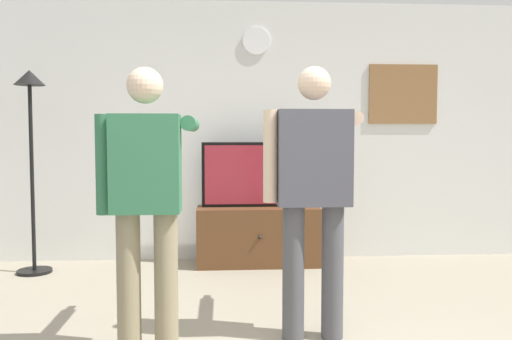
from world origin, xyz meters
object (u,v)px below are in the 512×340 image
tv_stand (258,236)px  person_standing_nearer_lamp (147,194)px  wall_clock (256,41)px  floor_lamp (31,129)px  television (258,174)px  framed_picture (403,94)px  person_standing_nearer_couch (313,184)px

tv_stand → person_standing_nearer_lamp: person_standing_nearer_lamp is taller
wall_clock → floor_lamp: size_ratio=0.15×
television → framed_picture: size_ratio=1.53×
television → person_standing_nearer_couch: bearing=-83.9°
framed_picture → television: bearing=-171.0°
tv_stand → wall_clock: wall_clock is taller
tv_stand → wall_clock: size_ratio=4.34×
wall_clock → floor_lamp: wall_clock is taller
tv_stand → floor_lamp: bearing=-175.3°
wall_clock → person_standing_nearer_lamp: bearing=-108.4°
television → person_standing_nearer_lamp: 2.33m
tv_stand → framed_picture: framed_picture is taller
wall_clock → floor_lamp: (-2.15, -0.47, -0.92)m
tv_stand → floor_lamp: (-2.15, -0.18, 1.08)m
person_standing_nearer_lamp → framed_picture: bearing=45.7°
wall_clock → tv_stand: bearing=-90.0°
tv_stand → wall_clock: 2.02m
wall_clock → person_standing_nearer_couch: bearing=-84.6°
wall_clock → person_standing_nearer_lamp: (-0.81, -2.43, -1.33)m
tv_stand → wall_clock: bearing=90.0°
person_standing_nearer_lamp → person_standing_nearer_couch: person_standing_nearer_couch is taller
television → wall_clock: size_ratio=4.00×
wall_clock → person_standing_nearer_couch: size_ratio=0.16×
television → floor_lamp: floor_lamp is taller
television → wall_clock: 1.40m
wall_clock → framed_picture: size_ratio=0.38×
tv_stand → television: (-0.00, 0.05, 0.62)m
tv_stand → person_standing_nearer_lamp: bearing=-110.7°
tv_stand → framed_picture: size_ratio=1.66×
framed_picture → person_standing_nearer_couch: size_ratio=0.43×
tv_stand → person_standing_nearer_couch: 2.08m
framed_picture → person_standing_nearer_lamp: 3.49m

